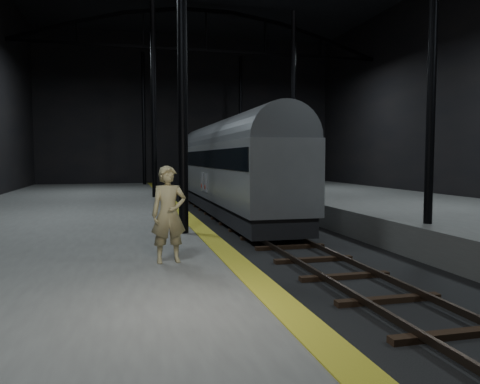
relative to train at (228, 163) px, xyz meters
name	(u,v)px	position (x,y,z in m)	size (l,w,h in m)	color
ground	(272,239)	(0.00, -7.41, -2.74)	(44.00, 44.00, 0.00)	black
platform_left	(59,233)	(-7.50, -7.41, -2.24)	(9.00, 43.80, 1.00)	#4C4D4A
platform_right	(444,219)	(7.50, -7.41, -2.24)	(9.00, 43.80, 1.00)	#4C4D4A
tactile_strip	(185,215)	(-3.25, -7.41, -1.74)	(0.50, 43.80, 0.01)	olive
track	(272,237)	(0.00, -7.41, -2.67)	(2.40, 43.00, 0.24)	#3F3328
train	(228,163)	(0.00, 0.00, 0.00)	(2.76, 18.38, 4.91)	#A4A7AC
woman	(169,214)	(-4.53, -14.93, -0.80)	(0.69, 0.45, 1.89)	#998B5E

